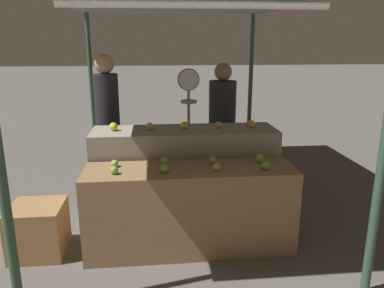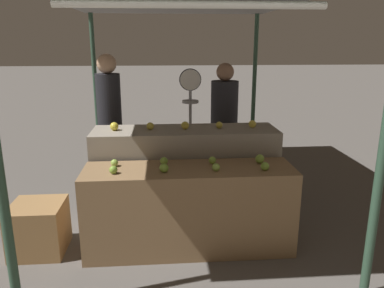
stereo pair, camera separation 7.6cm
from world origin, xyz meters
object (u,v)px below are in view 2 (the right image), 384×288
object	(u,v)px
person_vendor_at_scale	(224,119)
person_customer_left	(110,114)
produce_scale	(190,106)
wooden_crate_side	(39,228)

from	to	relation	value
person_vendor_at_scale	person_customer_left	world-z (taller)	person_customer_left
produce_scale	person_vendor_at_scale	xyz separation A→B (m)	(0.45, 0.16, -0.20)
produce_scale	person_customer_left	distance (m)	1.03
person_vendor_at_scale	person_customer_left	bearing A→B (deg)	-22.95
person_vendor_at_scale	produce_scale	bearing A→B (deg)	-2.58
produce_scale	person_vendor_at_scale	distance (m)	0.52
person_customer_left	produce_scale	bearing A→B (deg)	158.17
produce_scale	wooden_crate_side	xyz separation A→B (m)	(-1.54, -1.20, -0.95)
produce_scale	person_vendor_at_scale	world-z (taller)	person_vendor_at_scale
person_customer_left	wooden_crate_side	bearing A→B (deg)	56.84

